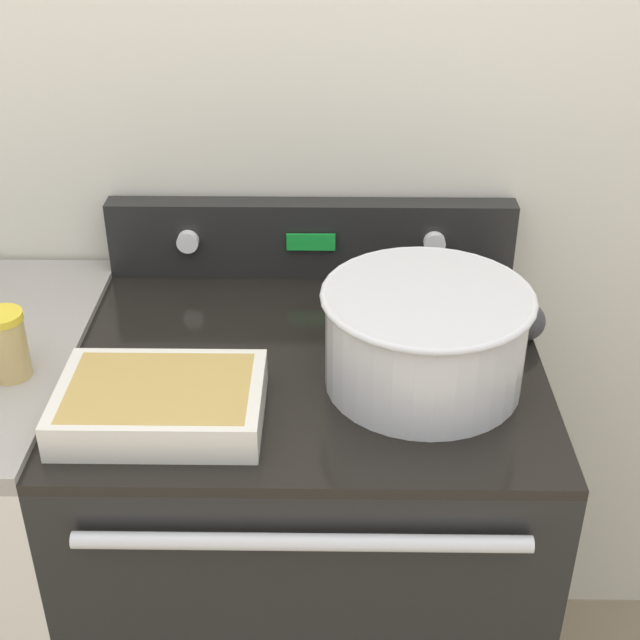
{
  "coord_description": "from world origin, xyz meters",
  "views": [
    {
      "loc": [
        0.04,
        -0.9,
        1.71
      ],
      "look_at": [
        0.02,
        0.34,
        0.98
      ],
      "focal_mm": 50.0,
      "sensor_mm": 36.0,
      "label": 1
    }
  ],
  "objects_px": {
    "spice_jar_yellow_cap": "(6,345)",
    "casserole_dish": "(160,401)",
    "mixing_bowl": "(425,333)",
    "ladle": "(524,318)"
  },
  "relations": [
    {
      "from": "ladle",
      "to": "spice_jar_yellow_cap",
      "type": "distance_m",
      "value": 0.84
    },
    {
      "from": "mixing_bowl",
      "to": "casserole_dish",
      "type": "height_order",
      "value": "mixing_bowl"
    },
    {
      "from": "spice_jar_yellow_cap",
      "to": "casserole_dish",
      "type": "bearing_deg",
      "value": -20.83
    },
    {
      "from": "mixing_bowl",
      "to": "casserole_dish",
      "type": "relative_size",
      "value": 1.08
    },
    {
      "from": "spice_jar_yellow_cap",
      "to": "mixing_bowl",
      "type": "bearing_deg",
      "value": 0.63
    },
    {
      "from": "casserole_dish",
      "to": "ladle",
      "type": "relative_size",
      "value": 1.08
    },
    {
      "from": "casserole_dish",
      "to": "spice_jar_yellow_cap",
      "type": "xyz_separation_m",
      "value": [
        -0.25,
        0.09,
        0.04
      ]
    },
    {
      "from": "mixing_bowl",
      "to": "casserole_dish",
      "type": "distance_m",
      "value": 0.41
    },
    {
      "from": "mixing_bowl",
      "to": "ladle",
      "type": "distance_m",
      "value": 0.25
    },
    {
      "from": "mixing_bowl",
      "to": "spice_jar_yellow_cap",
      "type": "relative_size",
      "value": 2.89
    }
  ]
}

